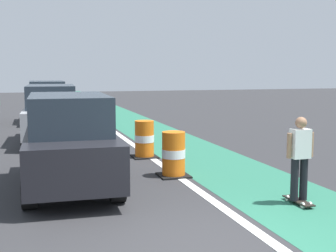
% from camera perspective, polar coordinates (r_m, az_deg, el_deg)
% --- Properties ---
extents(ground_plane, '(100.00, 100.00, 0.00)m').
position_cam_1_polar(ground_plane, '(6.98, 5.42, -14.59)').
color(ground_plane, '#2D2D30').
extents(bike_lane_strip, '(2.50, 80.00, 0.01)m').
position_cam_1_polar(bike_lane_strip, '(18.82, -1.76, -0.85)').
color(bike_lane_strip, '#286B51').
rests_on(bike_lane_strip, ground).
extents(lane_divider_stripe, '(0.20, 80.00, 0.01)m').
position_cam_1_polar(lane_divider_stripe, '(18.49, -6.25, -1.03)').
color(lane_divider_stripe, silver).
rests_on(lane_divider_stripe, ground).
extents(skateboarder_on_lane, '(0.57, 0.80, 1.69)m').
position_cam_1_polar(skateboarder_on_lane, '(9.06, 16.14, -3.80)').
color(skateboarder_on_lane, black).
rests_on(skateboarder_on_lane, ground).
extents(parked_suv_nearest, '(2.04, 4.66, 2.04)m').
position_cam_1_polar(parked_suv_nearest, '(10.19, -12.20, -1.80)').
color(parked_suv_nearest, black).
rests_on(parked_suv_nearest, ground).
extents(parked_suv_second, '(2.11, 4.69, 2.04)m').
position_cam_1_polar(parked_suv_second, '(16.87, -14.37, 1.56)').
color(parked_suv_second, '#9EA0A5').
rests_on(parked_suv_second, ground).
extents(parked_suv_third, '(1.95, 4.61, 2.04)m').
position_cam_1_polar(parked_suv_third, '(23.52, -14.87, 3.01)').
color(parked_suv_third, silver).
rests_on(parked_suv_third, ground).
extents(traffic_barrel_front, '(0.73, 0.73, 1.09)m').
position_cam_1_polar(traffic_barrel_front, '(11.07, 0.70, -3.60)').
color(traffic_barrel_front, orange).
rests_on(traffic_barrel_front, ground).
extents(traffic_barrel_mid, '(0.73, 0.73, 1.09)m').
position_cam_1_polar(traffic_barrel_mid, '(13.49, -2.96, -1.69)').
color(traffic_barrel_mid, orange).
rests_on(traffic_barrel_mid, ground).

